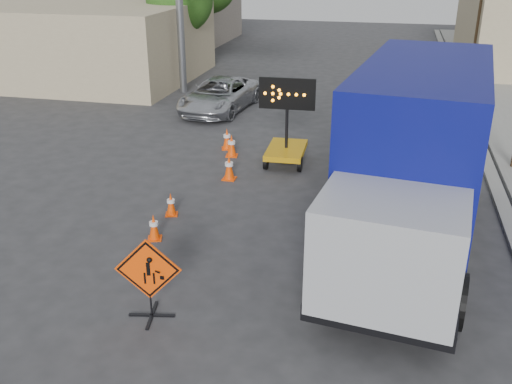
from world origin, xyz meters
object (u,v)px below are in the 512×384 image
at_px(arrow_board, 286,145).
at_px(box_truck, 413,169).
at_px(construction_sign, 149,277).
at_px(pickup_truck, 220,95).

relative_size(arrow_board, box_truck, 0.31).
distance_m(construction_sign, box_truck, 6.65).
height_order(construction_sign, arrow_board, arrow_board).
bearing_deg(box_truck, construction_sign, -131.28).
distance_m(construction_sign, arrow_board, 9.36).
relative_size(arrow_board, pickup_truck, 0.57).
distance_m(arrow_board, box_truck, 6.47).
relative_size(pickup_truck, box_truck, 0.55).
bearing_deg(pickup_truck, arrow_board, -49.13).
bearing_deg(arrow_board, box_truck, -53.70).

